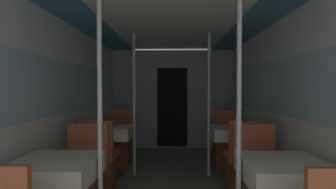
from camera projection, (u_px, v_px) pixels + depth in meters
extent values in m
cube|color=silver|center=(62.00, 109.00, 3.12)|extent=(0.05, 6.62, 2.08)
cube|color=silver|center=(63.00, 87.00, 3.12)|extent=(0.03, 6.09, 0.64)
cube|color=silver|center=(281.00, 109.00, 3.06)|extent=(0.05, 6.62, 2.08)
cube|color=silver|center=(281.00, 87.00, 3.06)|extent=(0.03, 6.09, 0.64)
cube|color=white|center=(171.00, 16.00, 3.07)|extent=(2.59, 6.62, 0.04)
cube|color=teal|center=(81.00, 19.00, 3.09)|extent=(0.47, 6.36, 0.03)
cube|color=teal|center=(262.00, 18.00, 3.04)|extent=(0.47, 6.36, 0.03)
cube|color=gray|center=(172.00, 99.00, 5.58)|extent=(2.54, 0.08, 2.08)
cube|color=black|center=(172.00, 107.00, 5.54)|extent=(0.64, 0.01, 1.67)
cube|color=#93704C|center=(56.00, 161.00, 2.08)|extent=(0.59, 0.59, 0.02)
cube|color=beige|center=(56.00, 169.00, 2.08)|extent=(0.63, 0.63, 0.16)
cube|color=#B25633|center=(81.00, 172.00, 2.65)|extent=(0.44, 0.44, 0.05)
cube|color=#B25633|center=(88.00, 143.00, 2.85)|extent=(0.44, 0.04, 0.44)
cylinder|color=silver|center=(100.00, 119.00, 2.06)|extent=(0.04, 0.04, 2.08)
cylinder|color=#4C4C51|center=(110.00, 175.00, 3.86)|extent=(0.38, 0.38, 0.01)
cylinder|color=#B7B7BC|center=(110.00, 151.00, 3.85)|extent=(0.11, 0.11, 0.68)
cube|color=#93704C|center=(110.00, 127.00, 3.84)|extent=(0.59, 0.59, 0.02)
cube|color=beige|center=(110.00, 132.00, 3.85)|extent=(0.63, 0.63, 0.16)
cube|color=brown|center=(99.00, 174.00, 3.29)|extent=(0.37, 0.37, 0.41)
cube|color=#B25633|center=(99.00, 156.00, 3.28)|extent=(0.44, 0.44, 0.05)
cube|color=#B25633|center=(94.00, 139.00, 3.08)|extent=(0.44, 0.04, 0.44)
cube|color=brown|center=(119.00, 152.00, 4.43)|extent=(0.37, 0.37, 0.41)
cube|color=#B25633|center=(118.00, 138.00, 4.42)|extent=(0.44, 0.44, 0.05)
cube|color=#B25633|center=(121.00, 122.00, 4.61)|extent=(0.44, 0.04, 0.44)
cylinder|color=silver|center=(134.00, 105.00, 3.83)|extent=(0.04, 0.04, 2.08)
cube|color=#93704C|center=(284.00, 162.00, 2.04)|extent=(0.59, 0.59, 0.02)
cube|color=beige|center=(284.00, 171.00, 2.04)|extent=(0.63, 0.63, 0.16)
cube|color=#B25633|center=(260.00, 173.00, 2.61)|extent=(0.44, 0.44, 0.05)
cube|color=#B25633|center=(254.00, 144.00, 2.81)|extent=(0.44, 0.04, 0.44)
cylinder|color=silver|center=(239.00, 120.00, 2.04)|extent=(0.04, 0.04, 2.08)
cylinder|color=#4C4C51|center=(233.00, 175.00, 3.82)|extent=(0.38, 0.38, 0.01)
cylinder|color=#B7B7BC|center=(233.00, 152.00, 3.81)|extent=(0.11, 0.11, 0.68)
cube|color=#93704C|center=(233.00, 128.00, 3.80)|extent=(0.59, 0.59, 0.02)
cube|color=beige|center=(233.00, 132.00, 3.80)|extent=(0.63, 0.63, 0.16)
cube|color=brown|center=(243.00, 175.00, 3.25)|extent=(0.37, 0.37, 0.41)
cube|color=#B25633|center=(243.00, 157.00, 3.24)|extent=(0.44, 0.44, 0.05)
cube|color=#B25633|center=(248.00, 140.00, 3.04)|extent=(0.44, 0.04, 0.44)
cube|color=brown|center=(225.00, 152.00, 4.38)|extent=(0.37, 0.37, 0.41)
cube|color=#B25633|center=(225.00, 139.00, 4.38)|extent=(0.44, 0.44, 0.05)
cube|color=#B25633|center=(223.00, 122.00, 4.57)|extent=(0.44, 0.04, 0.44)
cylinder|color=silver|center=(209.00, 105.00, 3.80)|extent=(0.04, 0.04, 2.08)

